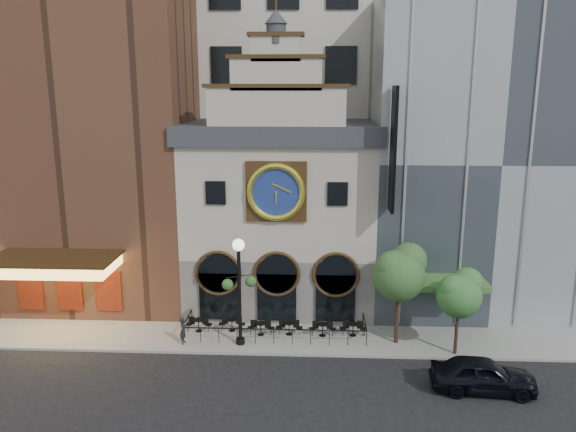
% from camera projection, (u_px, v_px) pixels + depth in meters
% --- Properties ---
extents(ground, '(120.00, 120.00, 0.00)m').
position_uv_depth(ground, '(272.00, 356.00, 31.13)').
color(ground, black).
rests_on(ground, ground).
extents(sidewalk, '(44.00, 5.00, 0.15)m').
position_uv_depth(sidewalk, '(275.00, 335.00, 33.54)').
color(sidewalk, gray).
rests_on(sidewalk, ground).
extents(clock_building, '(12.60, 8.78, 18.65)m').
position_uv_depth(clock_building, '(280.00, 208.00, 37.22)').
color(clock_building, '#605E5B').
rests_on(clock_building, ground).
extents(theater_building, '(14.00, 15.60, 25.00)m').
position_uv_depth(theater_building, '(93.00, 116.00, 38.54)').
color(theater_building, brown).
rests_on(theater_building, ground).
extents(retail_building, '(14.00, 14.40, 20.00)m').
position_uv_depth(retail_building, '(473.00, 154.00, 37.96)').
color(retail_building, gray).
rests_on(retail_building, ground).
extents(office_tower, '(20.00, 16.00, 40.00)m').
position_uv_depth(office_tower, '(289.00, 19.00, 46.04)').
color(office_tower, beige).
rests_on(office_tower, ground).
extents(cafe_railing, '(10.60, 2.60, 0.90)m').
position_uv_depth(cafe_railing, '(275.00, 327.00, 33.42)').
color(cafe_railing, black).
rests_on(cafe_railing, sidewalk).
extents(bistro_0, '(1.58, 0.68, 0.90)m').
position_uv_depth(bistro_0, '(199.00, 324.00, 33.81)').
color(bistro_0, black).
rests_on(bistro_0, sidewalk).
extents(bistro_1, '(1.58, 0.68, 0.90)m').
position_uv_depth(bistro_1, '(232.00, 324.00, 33.88)').
color(bistro_1, black).
rests_on(bistro_1, sidewalk).
extents(bistro_2, '(1.58, 0.68, 0.90)m').
position_uv_depth(bistro_2, '(261.00, 328.00, 33.32)').
color(bistro_2, black).
rests_on(bistro_2, sidewalk).
extents(bistro_3, '(1.58, 0.68, 0.90)m').
position_uv_depth(bistro_3, '(289.00, 327.00, 33.36)').
color(bistro_3, black).
rests_on(bistro_3, sidewalk).
extents(bistro_4, '(1.58, 0.68, 0.90)m').
position_uv_depth(bistro_4, '(323.00, 329.00, 33.19)').
color(bistro_4, black).
rests_on(bistro_4, sidewalk).
extents(bistro_5, '(1.58, 0.68, 0.90)m').
position_uv_depth(bistro_5, '(353.00, 328.00, 33.22)').
color(bistro_5, black).
rests_on(bistro_5, sidewalk).
extents(car_right, '(5.19, 2.40, 1.72)m').
position_uv_depth(car_right, '(483.00, 375.00, 27.39)').
color(car_right, black).
rests_on(car_right, ground).
extents(pedestrian, '(0.38, 0.58, 1.57)m').
position_uv_depth(pedestrian, '(183.00, 330.00, 32.17)').
color(pedestrian, black).
rests_on(pedestrian, sidewalk).
extents(lamppost, '(1.88, 1.21, 6.26)m').
position_uv_depth(lamppost, '(239.00, 280.00, 31.40)').
color(lamppost, black).
rests_on(lamppost, sidewalk).
extents(tree_left, '(3.06, 2.94, 5.89)m').
position_uv_depth(tree_left, '(400.00, 271.00, 31.51)').
color(tree_left, '#382619').
rests_on(tree_left, sidewalk).
extents(tree_right, '(2.54, 2.45, 4.89)m').
position_uv_depth(tree_right, '(460.00, 292.00, 30.33)').
color(tree_right, '#382619').
rests_on(tree_right, sidewalk).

